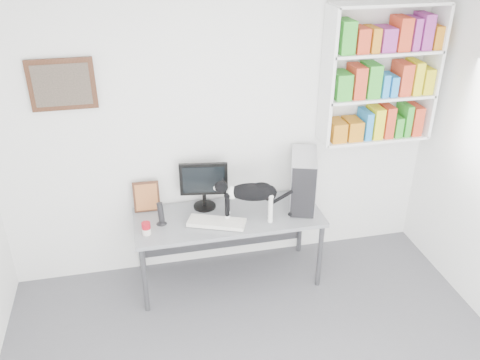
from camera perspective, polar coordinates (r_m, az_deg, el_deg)
The scene contains 11 objects.
room at distance 2.90m, azimuth 5.47°, elevation -9.85°, with size 4.01×4.01×2.70m.
bookshelf at distance 4.74m, azimuth 15.53°, elevation 11.37°, with size 1.03×0.28×1.24m, color white.
wall_art at distance 4.35m, azimuth -19.35°, elevation 10.07°, with size 0.52×0.04×0.42m, color #4A2617.
desk at distance 4.77m, azimuth -1.26°, elevation -7.59°, with size 1.68×0.65×0.70m, color gray.
monitor at distance 4.60m, azimuth -4.08°, elevation -0.58°, with size 0.43×0.21×0.46m, color black.
keyboard at distance 4.45m, azimuth -2.63°, elevation -4.76°, with size 0.50×0.19×0.04m, color silver.
pc_tower at distance 4.67m, azimuth 7.09°, elevation -0.03°, with size 0.22×0.50×0.50m, color silver.
speaker at distance 4.46m, azimuth -8.89°, elevation -3.71°, with size 0.09×0.09×0.21m, color black.
leaning_print at distance 4.66m, azimuth -10.46°, elevation -1.79°, with size 0.23×0.09×0.29m, color #4A2617.
soup_can at distance 4.37m, azimuth -10.48°, elevation -5.38°, with size 0.08×0.08×0.11m, color #A60E1B.
cat at distance 4.42m, azimuth 1.20°, elevation -2.39°, with size 0.61×0.16×0.38m, color black, non-canonical shape.
Camera 1 is at (-0.76, -2.17, 3.13)m, focal length 38.00 mm.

